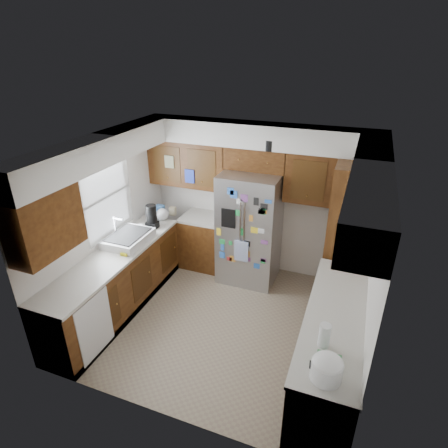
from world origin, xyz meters
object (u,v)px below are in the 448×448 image
(rice_cooker, at_px, (327,367))
(paper_towel, at_px, (324,335))
(pantry, at_px, (350,236))
(fridge, at_px, (250,228))

(rice_cooker, height_order, paper_towel, paper_towel)
(pantry, bearing_deg, rice_cooker, -90.01)
(fridge, distance_m, paper_towel, 2.62)
(pantry, xyz_separation_m, paper_towel, (-0.07, -2.14, -0.03))
(pantry, xyz_separation_m, rice_cooker, (-0.00, -2.53, -0.03))
(fridge, bearing_deg, paper_towel, -56.95)
(rice_cooker, distance_m, paper_towel, 0.40)
(pantry, height_order, fridge, pantry)
(fridge, relative_size, paper_towel, 7.27)
(fridge, height_order, rice_cooker, fridge)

